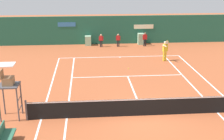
{
  "coord_description": "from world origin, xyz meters",
  "views": [
    {
      "loc": [
        -2.89,
        -14.57,
        7.22
      ],
      "look_at": [
        -1.21,
        5.46,
        0.8
      ],
      "focal_mm": 49.8,
      "sensor_mm": 36.0,
      "label": 1
    }
  ],
  "objects_px": {
    "tennis_ball_mid_court": "(173,61)",
    "umpire_chair": "(8,83)",
    "ball_kid_centre_post": "(145,38)",
    "player_bench": "(4,136)",
    "ball_kid_left_post": "(101,40)",
    "tennis_ball_by_sideline": "(129,68)",
    "ball_kid_right_post": "(118,39)",
    "player_on_baseline": "(165,49)"
  },
  "relations": [
    {
      "from": "tennis_ball_mid_court",
      "to": "umpire_chair",
      "type": "bearing_deg",
      "value": -139.55
    },
    {
      "from": "umpire_chair",
      "to": "ball_kid_centre_post",
      "type": "relative_size",
      "value": 2.08
    },
    {
      "from": "player_bench",
      "to": "ball_kid_left_post",
      "type": "relative_size",
      "value": 1.21
    },
    {
      "from": "umpire_chair",
      "to": "ball_kid_left_post",
      "type": "distance_m",
      "value": 16.19
    },
    {
      "from": "ball_kid_centre_post",
      "to": "umpire_chair",
      "type": "bearing_deg",
      "value": 52.04
    },
    {
      "from": "ball_kid_left_post",
      "to": "tennis_ball_mid_court",
      "type": "xyz_separation_m",
      "value": [
        5.7,
        -5.78,
        -0.72
      ]
    },
    {
      "from": "player_bench",
      "to": "tennis_ball_by_sideline",
      "type": "distance_m",
      "value": 12.64
    },
    {
      "from": "player_bench",
      "to": "ball_kid_right_post",
      "type": "relative_size",
      "value": 1.21
    },
    {
      "from": "ball_kid_left_post",
      "to": "ball_kid_right_post",
      "type": "height_order",
      "value": "ball_kid_right_post"
    },
    {
      "from": "umpire_chair",
      "to": "player_on_baseline",
      "type": "distance_m",
      "value": 14.32
    },
    {
      "from": "umpire_chair",
      "to": "ball_kid_centre_post",
      "type": "xyz_separation_m",
      "value": [
        9.78,
        15.22,
        -1.1
      ]
    },
    {
      "from": "tennis_ball_by_sideline",
      "to": "umpire_chair",
      "type": "bearing_deg",
      "value": -132.42
    },
    {
      "from": "umpire_chair",
      "to": "ball_kid_left_post",
      "type": "xyz_separation_m",
      "value": [
        5.38,
        15.22,
        -1.14
      ]
    },
    {
      "from": "ball_kid_centre_post",
      "to": "ball_kid_right_post",
      "type": "height_order",
      "value": "ball_kid_centre_post"
    },
    {
      "from": "umpire_chair",
      "to": "player_bench",
      "type": "height_order",
      "value": "umpire_chair"
    },
    {
      "from": "ball_kid_left_post",
      "to": "tennis_ball_by_sideline",
      "type": "xyz_separation_m",
      "value": [
        1.75,
        -7.42,
        -0.72
      ]
    },
    {
      "from": "ball_kid_centre_post",
      "to": "ball_kid_right_post",
      "type": "distance_m",
      "value": 2.69
    },
    {
      "from": "tennis_ball_mid_court",
      "to": "player_bench",
      "type": "bearing_deg",
      "value": -131.18
    },
    {
      "from": "player_on_baseline",
      "to": "umpire_chair",
      "type": "bearing_deg",
      "value": 23.48
    },
    {
      "from": "player_on_baseline",
      "to": "tennis_ball_by_sideline",
      "type": "xyz_separation_m",
      "value": [
        -3.32,
        -1.93,
        -0.97
      ]
    },
    {
      "from": "player_on_baseline",
      "to": "tennis_ball_by_sideline",
      "type": "relative_size",
      "value": 27.69
    },
    {
      "from": "umpire_chair",
      "to": "player_on_baseline",
      "type": "bearing_deg",
      "value": 132.98
    },
    {
      "from": "player_on_baseline",
      "to": "tennis_ball_by_sideline",
      "type": "distance_m",
      "value": 3.96
    },
    {
      "from": "umpire_chair",
      "to": "ball_kid_right_post",
      "type": "xyz_separation_m",
      "value": [
        7.09,
        15.22,
        -1.14
      ]
    },
    {
      "from": "player_bench",
      "to": "tennis_ball_mid_court",
      "type": "distance_m",
      "value": 16.33
    },
    {
      "from": "ball_kid_centre_post",
      "to": "player_on_baseline",
      "type": "bearing_deg",
      "value": 91.78
    },
    {
      "from": "umpire_chair",
      "to": "tennis_ball_by_sideline",
      "type": "relative_size",
      "value": 42.33
    },
    {
      "from": "ball_kid_centre_post",
      "to": "tennis_ball_mid_court",
      "type": "xyz_separation_m",
      "value": [
        1.31,
        -5.78,
        -0.76
      ]
    },
    {
      "from": "player_on_baseline",
      "to": "ball_kid_right_post",
      "type": "bearing_deg",
      "value": -77.98
    },
    {
      "from": "ball_kid_right_post",
      "to": "player_on_baseline",
      "type": "bearing_deg",
      "value": 126.29
    },
    {
      "from": "player_bench",
      "to": "ball_kid_left_post",
      "type": "distance_m",
      "value": 18.75
    },
    {
      "from": "umpire_chair",
      "to": "tennis_ball_mid_court",
      "type": "bearing_deg",
      "value": 130.45
    },
    {
      "from": "player_bench",
      "to": "ball_kid_left_post",
      "type": "bearing_deg",
      "value": 164.39
    },
    {
      "from": "ball_kid_left_post",
      "to": "ball_kid_right_post",
      "type": "relative_size",
      "value": 1.0
    },
    {
      "from": "player_on_baseline",
      "to": "tennis_ball_by_sideline",
      "type": "bearing_deg",
      "value": 10.71
    },
    {
      "from": "umpire_chair",
      "to": "ball_kid_left_post",
      "type": "bearing_deg",
      "value": 160.53
    },
    {
      "from": "player_bench",
      "to": "ball_kid_centre_post",
      "type": "height_order",
      "value": "ball_kid_centre_post"
    },
    {
      "from": "umpire_chair",
      "to": "ball_kid_centre_post",
      "type": "height_order",
      "value": "umpire_chair"
    },
    {
      "from": "ball_kid_left_post",
      "to": "tennis_ball_by_sideline",
      "type": "height_order",
      "value": "ball_kid_left_post"
    },
    {
      "from": "player_on_baseline",
      "to": "ball_kid_right_post",
      "type": "height_order",
      "value": "player_on_baseline"
    },
    {
      "from": "player_on_baseline",
      "to": "ball_kid_right_post",
      "type": "distance_m",
      "value": 6.44
    },
    {
      "from": "player_bench",
      "to": "ball_kid_centre_post",
      "type": "distance_m",
      "value": 20.38
    }
  ]
}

